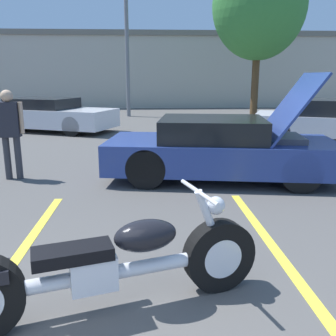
{
  "coord_description": "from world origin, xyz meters",
  "views": [
    {
      "loc": [
        0.87,
        -1.11,
        1.89
      ],
      "look_at": [
        1.13,
        3.26,
        0.8
      ],
      "focal_mm": 40.0,
      "sensor_mm": 36.0,
      "label": 1
    }
  ],
  "objects_px": {
    "tree_background": "(259,5)",
    "parked_car_mid_row": "(47,115)",
    "motorcycle": "(110,267)",
    "spectator_by_show_car": "(10,127)",
    "light_pole": "(128,12)",
    "show_car_hood_open": "(222,149)",
    "parked_car_right_row": "(324,121)"
  },
  "relations": [
    {
      "from": "tree_background",
      "to": "parked_car_mid_row",
      "type": "relative_size",
      "value": 1.43
    },
    {
      "from": "parked_car_right_row",
      "to": "spectator_by_show_car",
      "type": "distance_m",
      "value": 8.82
    },
    {
      "from": "parked_car_mid_row",
      "to": "spectator_by_show_car",
      "type": "relative_size",
      "value": 3.02
    },
    {
      "from": "light_pole",
      "to": "parked_car_right_row",
      "type": "height_order",
      "value": "light_pole"
    },
    {
      "from": "light_pole",
      "to": "motorcycle",
      "type": "distance_m",
      "value": 15.77
    },
    {
      "from": "show_car_hood_open",
      "to": "spectator_by_show_car",
      "type": "distance_m",
      "value": 3.89
    },
    {
      "from": "tree_background",
      "to": "motorcycle",
      "type": "xyz_separation_m",
      "value": [
        -5.14,
        -13.99,
        -4.38
      ]
    },
    {
      "from": "motorcycle",
      "to": "parked_car_mid_row",
      "type": "xyz_separation_m",
      "value": [
        -3.12,
        10.49,
        0.16
      ]
    },
    {
      "from": "show_car_hood_open",
      "to": "parked_car_right_row",
      "type": "height_order",
      "value": "show_car_hood_open"
    },
    {
      "from": "motorcycle",
      "to": "spectator_by_show_car",
      "type": "bearing_deg",
      "value": 100.71
    },
    {
      "from": "motorcycle",
      "to": "tree_background",
      "type": "bearing_deg",
      "value": 53.05
    },
    {
      "from": "tree_background",
      "to": "parked_car_mid_row",
      "type": "height_order",
      "value": "tree_background"
    },
    {
      "from": "motorcycle",
      "to": "show_car_hood_open",
      "type": "bearing_deg",
      "value": 50.27
    },
    {
      "from": "show_car_hood_open",
      "to": "parked_car_mid_row",
      "type": "relative_size",
      "value": 0.88
    },
    {
      "from": "spectator_by_show_car",
      "to": "show_car_hood_open",
      "type": "bearing_deg",
      "value": -2.8
    },
    {
      "from": "parked_car_right_row",
      "to": "show_car_hood_open",
      "type": "bearing_deg",
      "value": -110.71
    },
    {
      "from": "parked_car_right_row",
      "to": "spectator_by_show_car",
      "type": "relative_size",
      "value": 2.73
    },
    {
      "from": "light_pole",
      "to": "spectator_by_show_car",
      "type": "xyz_separation_m",
      "value": [
        -1.72,
        -11.0,
        -3.68
      ]
    },
    {
      "from": "motorcycle",
      "to": "spectator_by_show_car",
      "type": "height_order",
      "value": "spectator_by_show_car"
    },
    {
      "from": "spectator_by_show_car",
      "to": "motorcycle",
      "type": "bearing_deg",
      "value": -62.49
    },
    {
      "from": "light_pole",
      "to": "show_car_hood_open",
      "type": "height_order",
      "value": "light_pole"
    },
    {
      "from": "tree_background",
      "to": "spectator_by_show_car",
      "type": "height_order",
      "value": "tree_background"
    },
    {
      "from": "tree_background",
      "to": "parked_car_mid_row",
      "type": "distance_m",
      "value": 9.91
    },
    {
      "from": "parked_car_mid_row",
      "to": "parked_car_right_row",
      "type": "height_order",
      "value": "parked_car_right_row"
    },
    {
      "from": "show_car_hood_open",
      "to": "parked_car_mid_row",
      "type": "xyz_separation_m",
      "value": [
        -4.81,
        6.5,
        -0.01
      ]
    },
    {
      "from": "parked_car_mid_row",
      "to": "spectator_by_show_car",
      "type": "bearing_deg",
      "value": -59.39
    },
    {
      "from": "light_pole",
      "to": "motorcycle",
      "type": "xyz_separation_m",
      "value": [
        0.46,
        -15.18,
        -4.26
      ]
    },
    {
      "from": "light_pole",
      "to": "parked_car_mid_row",
      "type": "relative_size",
      "value": 1.72
    },
    {
      "from": "show_car_hood_open",
      "to": "parked_car_mid_row",
      "type": "bearing_deg",
      "value": 135.03
    },
    {
      "from": "light_pole",
      "to": "parked_car_mid_row",
      "type": "height_order",
      "value": "light_pole"
    },
    {
      "from": "motorcycle",
      "to": "light_pole",
      "type": "bearing_deg",
      "value": 74.92
    },
    {
      "from": "show_car_hood_open",
      "to": "parked_car_right_row",
      "type": "distance_m",
      "value": 5.8
    }
  ]
}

